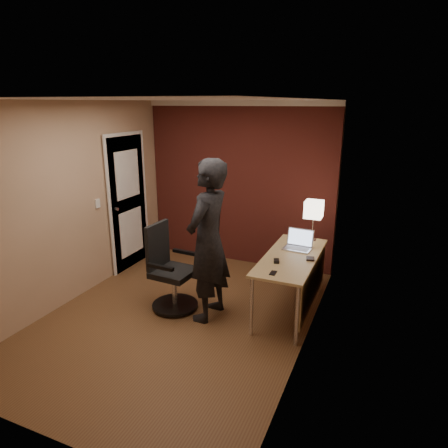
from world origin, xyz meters
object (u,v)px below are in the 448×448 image
Objects in this scene: person at (208,241)px; desk_lamp at (314,210)px; phone at (273,273)px; wallet at (310,259)px; office_chair at (169,273)px; desk at (297,267)px; laptop at (299,243)px; mouse at (276,261)px.

desk_lamp is at bearing 143.04° from person.
wallet is (0.29, 0.54, 0.01)m from phone.
office_chair is at bearing 174.91° from phone.
wallet is at bearing -13.33° from desk.
laptop is (-0.06, 0.29, 0.19)m from desk.
desk_lamp is at bearing 81.25° from phone.
desk is 0.79× the size of person.
desk is 0.35m from laptop.
desk is 4.33× the size of laptop.
desk_lamp reaches higher than mouse.
office_chair is at bearing -151.24° from laptop.
phone is at bearing -94.66° from laptop.
desk is 0.84m from desk_lamp.
desk_lamp is at bearing 58.91° from mouse.
mouse is 0.32m from phone.
desk_lamp is 1.02m from mouse.
desk_lamp is 4.86× the size of wallet.
mouse is at bearing 9.55° from office_chair.
mouse is (-0.22, -0.91, -0.40)m from desk_lamp.
laptop is 3.15× the size of wallet.
desk is 1.11m from person.
desk is at bearing -93.45° from desk_lamp.
person is (-1.09, -0.45, 0.21)m from wallet.
desk_lamp is 1.30m from phone.
phone is at bearing 87.21° from person.
mouse reaches higher than wallet.
person reaches higher than desk_lamp.
wallet is (0.12, -0.68, -0.41)m from desk_lamp.
mouse is 0.81m from person.
mouse is 0.91× the size of wallet.
desk_lamp is at bearing 99.95° from wallet.
person is (-0.80, 0.09, 0.22)m from phone.
desk is 13.64× the size of wallet.
desk is 15.00× the size of mouse.
office_chair is (-1.34, 0.10, -0.27)m from phone.
desk_lamp is at bearing 86.55° from desk.
desk_lamp is 2.00m from office_chair.
mouse is at bearing -124.21° from desk.
laptop is 3.47× the size of mouse.
desk_lamp is 0.28× the size of person.
desk_lamp is 0.80m from wallet.
desk is at bearing 166.67° from wallet.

